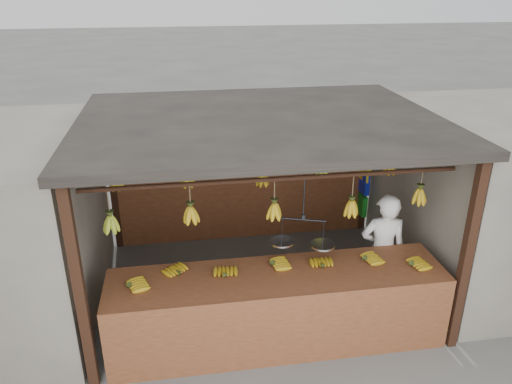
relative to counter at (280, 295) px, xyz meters
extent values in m
plane|color=#5B5B57|center=(-0.02, 1.23, -0.71)|extent=(80.00, 80.00, 0.00)
cube|color=black|center=(-2.02, -0.27, 0.44)|extent=(0.10, 0.10, 2.30)
cube|color=black|center=(1.98, -0.27, 0.44)|extent=(0.10, 0.10, 2.30)
cube|color=black|center=(-2.02, 2.73, 0.44)|extent=(0.10, 0.10, 2.30)
cube|color=black|center=(1.98, 2.73, 0.44)|extent=(0.10, 0.10, 2.30)
cube|color=black|center=(-0.02, 1.23, 1.64)|extent=(4.30, 3.30, 0.10)
cylinder|color=black|center=(-0.02, 0.23, 1.29)|extent=(4.00, 0.05, 0.05)
cylinder|color=black|center=(-0.02, 1.23, 1.29)|extent=(4.00, 0.05, 0.05)
cylinder|color=black|center=(-0.02, 2.23, 1.29)|extent=(4.00, 0.05, 0.05)
cube|color=brown|center=(-0.02, 2.73, 0.19)|extent=(4.00, 0.06, 1.80)
cube|color=brown|center=(0.00, 0.13, 0.15)|extent=(3.78, 0.84, 0.08)
cube|color=brown|center=(0.00, -0.29, -0.26)|extent=(3.78, 0.04, 0.90)
cube|color=black|center=(-1.79, -0.24, -0.30)|extent=(0.07, 0.07, 0.82)
cube|color=black|center=(1.79, -0.24, -0.30)|extent=(0.07, 0.07, 0.82)
cube|color=black|center=(-1.79, 0.50, -0.30)|extent=(0.07, 0.07, 0.82)
cube|color=black|center=(1.79, 0.50, -0.30)|extent=(0.07, 0.07, 0.82)
ellipsoid|color=#B18812|center=(-1.60, 0.10, 0.22)|extent=(0.29, 0.25, 0.06)
ellipsoid|color=#B18812|center=(-1.07, 0.29, 0.22)|extent=(0.29, 0.30, 0.06)
ellipsoid|color=#B18812|center=(-0.58, 0.15, 0.22)|extent=(0.20, 0.25, 0.06)
ellipsoid|color=#B18812|center=(-0.02, 0.29, 0.22)|extent=(0.26, 0.21, 0.06)
ellipsoid|color=#B18812|center=(0.53, 0.17, 0.22)|extent=(0.19, 0.25, 0.06)
ellipsoid|color=#B18812|center=(1.06, 0.22, 0.22)|extent=(0.27, 0.23, 0.06)
ellipsoid|color=#B18812|center=(1.54, 0.03, 0.22)|extent=(0.27, 0.22, 0.06)
ellipsoid|color=#92A523|center=(-1.73, 0.25, 0.89)|extent=(0.16, 0.16, 0.28)
ellipsoid|color=#B18812|center=(-0.92, 0.22, 0.95)|extent=(0.16, 0.16, 0.28)
ellipsoid|color=#B18812|center=(-0.02, 0.28, 0.89)|extent=(0.16, 0.16, 0.28)
ellipsoid|color=#B18812|center=(0.84, 0.26, 0.87)|extent=(0.16, 0.16, 0.28)
ellipsoid|color=#B18812|center=(1.63, 0.28, 0.95)|extent=(0.16, 0.16, 0.28)
ellipsoid|color=#B18812|center=(-1.77, 1.28, 0.94)|extent=(0.16, 0.16, 0.28)
ellipsoid|color=#B18812|center=(-0.91, 1.18, 0.96)|extent=(0.16, 0.16, 0.28)
ellipsoid|color=#B18812|center=(0.02, 1.24, 0.89)|extent=(0.16, 0.16, 0.28)
ellipsoid|color=#92A523|center=(0.79, 1.24, 0.96)|extent=(0.16, 0.16, 0.28)
ellipsoid|color=#B18812|center=(1.68, 1.23, 0.94)|extent=(0.16, 0.16, 0.28)
ellipsoid|color=#B18812|center=(-1.74, 2.22, 0.96)|extent=(0.16, 0.16, 0.28)
ellipsoid|color=#B18812|center=(-0.90, 2.23, 0.88)|extent=(0.16, 0.16, 0.28)
ellipsoid|color=#B18812|center=(-0.04, 2.19, 0.90)|extent=(0.16, 0.16, 0.28)
ellipsoid|color=#92A523|center=(0.79, 2.24, 0.95)|extent=(0.16, 0.16, 0.28)
ellipsoid|color=#B18812|center=(1.69, 2.23, 0.90)|extent=(0.16, 0.16, 0.28)
cylinder|color=black|center=(0.29, 0.23, 1.04)|extent=(0.02, 0.02, 0.49)
cylinder|color=black|center=(0.29, 0.23, 0.79)|extent=(0.48, 0.18, 0.02)
cylinder|color=silver|center=(0.07, 0.30, 0.49)|extent=(0.27, 0.27, 0.02)
cylinder|color=silver|center=(0.50, 0.16, 0.49)|extent=(0.27, 0.27, 0.02)
imported|color=white|center=(1.44, 0.63, 0.06)|extent=(0.61, 0.45, 1.55)
cube|color=red|center=(1.92, 2.58, 0.69)|extent=(0.08, 0.26, 0.34)
cube|color=yellow|center=(1.92, 2.58, 0.38)|extent=(0.08, 0.26, 0.34)
cube|color=#1426BF|center=(1.92, 2.58, 0.16)|extent=(0.08, 0.26, 0.34)
cube|color=#199926|center=(1.92, 2.58, -0.22)|extent=(0.08, 0.26, 0.34)
camera|label=1|loc=(-0.99, -4.48, 3.22)|focal=35.00mm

